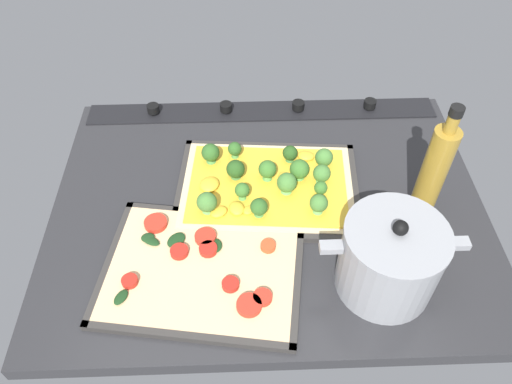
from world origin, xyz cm
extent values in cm
cube|color=#28282B|center=(0.00, 0.00, -1.50)|extent=(83.79, 63.77, 3.00)
cube|color=black|center=(0.00, -28.39, 0.40)|extent=(80.44, 7.00, 0.80)
cylinder|color=black|center=(-25.14, -28.39, 1.70)|extent=(2.80, 2.80, 1.80)
cylinder|color=black|center=(-8.38, -28.39, 1.70)|extent=(2.80, 2.80, 1.80)
cylinder|color=black|center=(8.38, -28.39, 1.70)|extent=(2.80, 2.80, 1.80)
cylinder|color=black|center=(25.14, -28.39, 1.70)|extent=(2.80, 2.80, 1.80)
cube|color=#33302D|center=(-0.03, -3.61, 0.25)|extent=(37.69, 28.15, 0.50)
cube|color=#33302D|center=(-0.96, -15.71, 0.65)|extent=(35.83, 3.94, 1.30)
cube|color=#33302D|center=(0.90, 8.50, 0.65)|extent=(35.83, 3.94, 1.30)
cube|color=#33302D|center=(-17.30, -2.28, 0.65)|extent=(3.15, 25.49, 1.30)
cube|color=#33302D|center=(17.24, -4.93, 0.65)|extent=(3.15, 25.49, 1.30)
cube|color=beige|center=(-0.03, -3.61, 1.00)|extent=(35.11, 25.57, 1.00)
cube|color=gold|center=(-0.03, -3.61, 1.70)|extent=(32.27, 23.06, 0.40)
cone|color=#68AD54|center=(-11.54, -8.23, 2.40)|extent=(2.00, 2.00, 1.00)
sphere|color=#427533|center=(-11.54, -8.23, 4.27)|extent=(3.64, 3.64, 3.64)
cone|color=#4D8B3F|center=(2.03, 4.21, 2.37)|extent=(1.80, 1.80, 0.95)
sphere|color=#2D5B23|center=(2.03, 4.21, 4.07)|extent=(3.27, 3.27, 3.27)
cone|color=#68AD54|center=(-3.52, -1.40, 2.44)|extent=(2.12, 2.12, 1.09)
sphere|color=#427533|center=(-3.52, -1.40, 4.43)|extent=(3.85, 3.85, 3.85)
cone|color=#68AD54|center=(-10.53, -3.76, 2.43)|extent=(1.92, 1.92, 1.06)
sphere|color=#427533|center=(-10.53, -3.76, 4.27)|extent=(3.49, 3.49, 3.49)
cone|color=#68AD54|center=(-9.01, 3.90, 2.47)|extent=(1.89, 1.89, 1.14)
sphere|color=#427533|center=(-9.01, 3.90, 4.33)|extent=(3.43, 3.43, 3.43)
cone|color=#427635|center=(6.25, -5.67, 2.33)|extent=(2.02, 2.02, 0.86)
sphere|color=#264C1C|center=(6.25, -5.67, 4.14)|extent=(3.67, 3.67, 3.67)
cone|color=#5B9F46|center=(5.04, -0.01, 2.50)|extent=(1.57, 1.57, 1.20)
sphere|color=#386B28|center=(5.04, -0.01, 4.17)|extent=(2.85, 2.85, 2.85)
cone|color=#427635|center=(-4.86, -10.05, 2.36)|extent=(1.70, 1.70, 0.91)
sphere|color=#264C1C|center=(-4.86, -10.05, 3.97)|extent=(3.08, 3.08, 3.08)
cone|color=#4D8B3F|center=(11.28, -10.30, 2.45)|extent=(2.02, 2.02, 1.11)
sphere|color=#2D5B23|center=(11.28, -10.30, 4.39)|extent=(3.68, 3.68, 3.68)
cone|color=#5B9F46|center=(0.03, -5.05, 2.55)|extent=(1.96, 1.96, 1.29)
sphere|color=#386B28|center=(0.03, -5.05, 4.53)|extent=(3.56, 3.56, 3.56)
cone|color=#5B9F46|center=(-6.28, -5.05, 2.37)|extent=(2.15, 2.15, 0.95)
sphere|color=#386B28|center=(-6.28, -5.05, 4.31)|extent=(3.91, 3.91, 3.91)
cone|color=#4D8B3F|center=(6.39, -11.58, 2.46)|extent=(1.56, 1.56, 1.11)
sphere|color=#2D5B23|center=(6.39, -11.58, 4.08)|extent=(2.84, 2.84, 2.84)
cone|color=#68AD54|center=(11.60, 2.96, 2.42)|extent=(2.11, 2.11, 1.04)
sphere|color=#427533|center=(11.60, 2.96, 4.38)|extent=(3.83, 3.83, 3.83)
cone|color=#5B9F46|center=(-9.87, -0.15, 2.57)|extent=(1.41, 1.41, 1.34)
sphere|color=#386B28|center=(-9.87, -0.15, 4.20)|extent=(2.57, 2.57, 2.57)
ellipsoid|color=gold|center=(3.87, 3.35, 2.28)|extent=(3.14, 3.13, 0.88)
ellipsoid|color=gold|center=(-8.30, -10.73, 2.42)|extent=(3.97, 3.45, 1.22)
ellipsoid|color=gold|center=(6.17, 2.98, 2.42)|extent=(3.62, 4.09, 1.22)
ellipsoid|color=gold|center=(11.42, -3.27, 2.52)|extent=(4.92, 5.14, 1.44)
ellipsoid|color=gold|center=(-3.39, -5.14, 2.29)|extent=(3.11, 3.27, 0.90)
ellipsoid|color=gold|center=(9.50, 3.70, 2.39)|extent=(4.14, 3.89, 1.15)
cube|color=#33302D|center=(12.25, 15.21, 0.25)|extent=(37.68, 30.96, 0.50)
cube|color=#33302D|center=(10.38, 2.89, 0.65)|extent=(33.93, 6.32, 1.30)
cube|color=#33302D|center=(14.12, 27.53, 0.65)|extent=(33.93, 6.32, 1.30)
cube|color=#33302D|center=(-4.03, 17.69, 0.65)|extent=(5.11, 26.01, 1.30)
cube|color=#33302D|center=(28.53, 12.74, 0.65)|extent=(5.11, 26.01, 1.30)
cube|color=#E2B783|center=(12.25, 15.21, 0.95)|extent=(34.95, 28.23, 0.90)
cylinder|color=red|center=(21.08, 5.61, 1.90)|extent=(4.22, 4.22, 1.00)
cylinder|color=red|center=(2.13, 21.70, 1.90)|extent=(3.15, 3.15, 1.00)
cylinder|color=#D14723|center=(0.70, 11.49, 1.90)|extent=(2.69, 2.69, 1.00)
cylinder|color=#B22319|center=(11.25, 11.79, 1.90)|extent=(3.24, 3.24, 1.00)
cylinder|color=#B22319|center=(24.17, 17.85, 1.90)|extent=(2.75, 2.75, 1.00)
cylinder|color=red|center=(11.83, 9.10, 1.90)|extent=(3.86, 3.86, 1.00)
cylinder|color=#B22319|center=(16.30, 12.12, 1.90)|extent=(3.21, 3.21, 1.00)
cylinder|color=#B22319|center=(7.34, 19.07, 1.90)|extent=(2.93, 2.93, 1.00)
cylinder|color=red|center=(4.35, 23.05, 1.90)|extent=(4.15, 4.15, 1.00)
ellipsoid|color=#193819|center=(22.19, 8.78, 1.80)|extent=(2.59, 2.27, 0.60)
ellipsoid|color=#193819|center=(21.65, 9.49, 1.80)|extent=(4.11, 3.39, 0.60)
ellipsoid|color=#193819|center=(10.02, 11.00, 1.80)|extent=(2.38, 3.10, 0.60)
ellipsoid|color=#193819|center=(25.22, 20.81, 1.80)|extent=(2.95, 3.54, 0.60)
ellipsoid|color=#193819|center=(17.05, 9.52, 1.80)|extent=(4.43, 4.61, 0.60)
ellipsoid|color=#193819|center=(12.00, 9.42, 1.80)|extent=(3.89, 3.89, 0.60)
cylinder|color=gray|center=(-18.44, 18.36, 6.51)|extent=(16.19, 16.19, 13.03)
cylinder|color=gray|center=(-18.44, 18.36, 13.43)|extent=(16.51, 16.51, 0.80)
sphere|color=black|center=(-18.44, 18.36, 15.03)|extent=(2.40, 2.40, 2.40)
cube|color=gray|center=(-28.33, 18.36, 10.68)|extent=(3.60, 2.00, 1.20)
cube|color=gray|center=(-8.54, 18.36, 10.68)|extent=(3.60, 2.00, 1.20)
cylinder|color=olive|center=(-29.31, 2.11, 9.70)|extent=(4.66, 4.66, 19.39)
cylinder|color=olive|center=(-29.31, 2.11, 21.14)|extent=(2.10, 2.10, 3.50)
cylinder|color=black|center=(-29.31, 2.11, 23.69)|extent=(2.33, 2.33, 1.60)
camera|label=1|loc=(4.64, 62.66, 72.82)|focal=34.58mm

